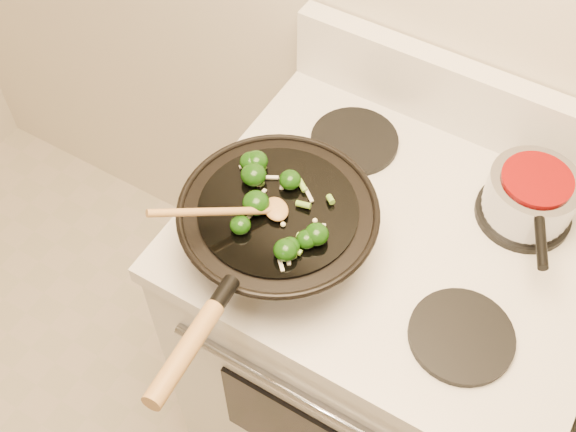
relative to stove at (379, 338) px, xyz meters
The scene contains 5 objects.
stove is the anchor object (origin of this frame).
wok 0.57m from the stove, 138.76° to the right, with size 0.35×0.58×0.17m.
stirfry 0.64m from the stove, 142.16° to the right, with size 0.22×0.19×0.04m.
wooden_spoon 0.67m from the stove, 136.13° to the right, with size 0.17×0.20×0.10m.
saucepan 0.56m from the stove, 38.83° to the left, with size 0.17×0.26×0.10m.
Camera 1 is at (0.11, 0.39, 2.03)m, focal length 45.00 mm.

